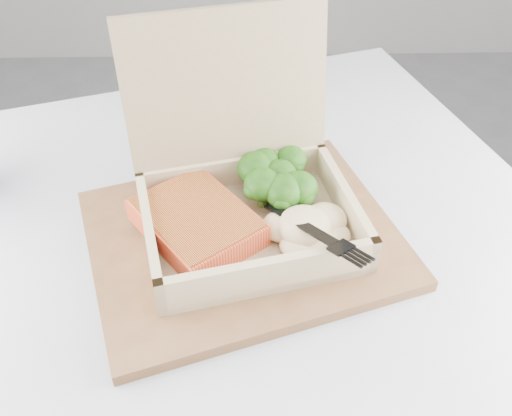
{
  "coord_description": "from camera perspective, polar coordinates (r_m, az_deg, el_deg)",
  "views": [
    {
      "loc": [
        0.12,
        -0.36,
        1.2
      ],
      "look_at": [
        0.13,
        0.11,
        0.78
      ],
      "focal_mm": 40.0,
      "sensor_mm": 36.0,
      "label": 1
    }
  ],
  "objects": [
    {
      "name": "serving_tray",
      "position": [
        0.65,
        -1.27,
        -3.05
      ],
      "size": [
        0.4,
        0.36,
        0.01
      ],
      "primitive_type": "cube",
      "rotation": [
        0.0,
        0.0,
        0.31
      ],
      "color": "brown",
      "rests_on": "cafe_table"
    },
    {
      "name": "receipt",
      "position": [
        0.8,
        -6.48,
        6.04
      ],
      "size": [
        0.12,
        0.16,
        0.0
      ],
      "primitive_type": "cube",
      "rotation": [
        0.0,
        0.0,
        0.37
      ],
      "color": "white",
      "rests_on": "cafe_table"
    },
    {
      "name": "plastic_fork",
      "position": [
        0.61,
        3.15,
        -0.42
      ],
      "size": [
        0.1,
        0.14,
        0.03
      ],
      "rotation": [
        0.0,
        0.0,
        3.74
      ],
      "color": "black",
      "rests_on": "mashed_potatoes"
    },
    {
      "name": "salmon_fillet",
      "position": [
        0.62,
        -5.96,
        -1.44
      ],
      "size": [
        0.16,
        0.17,
        0.03
      ],
      "primitive_type": "cube",
      "rotation": [
        0.0,
        0.0,
        0.64
      ],
      "color": "#DE5E2B",
      "rests_on": "takeout_container"
    },
    {
      "name": "cafe_table",
      "position": [
        0.78,
        -2.56,
        -15.03
      ],
      "size": [
        1.02,
        1.02,
        0.74
      ],
      "rotation": [
        0.0,
        0.0,
        0.3
      ],
      "color": "black",
      "rests_on": "floor"
    },
    {
      "name": "broccoli_pile",
      "position": [
        0.67,
        2.43,
        2.8
      ],
      "size": [
        0.1,
        0.1,
        0.04
      ],
      "primitive_type": null,
      "color": "#347018",
      "rests_on": "takeout_container"
    },
    {
      "name": "mashed_potatoes",
      "position": [
        0.62,
        4.86,
        -1.82
      ],
      "size": [
        0.1,
        0.08,
        0.03
      ],
      "primitive_type": "ellipsoid",
      "color": "#FADEA1",
      "rests_on": "takeout_container"
    },
    {
      "name": "takeout_container",
      "position": [
        0.63,
        -1.4,
        2.9
      ],
      "size": [
        0.27,
        0.26,
        0.22
      ],
      "rotation": [
        0.0,
        0.0,
        0.23
      ],
      "color": "#9D845E",
      "rests_on": "serving_tray"
    }
  ]
}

